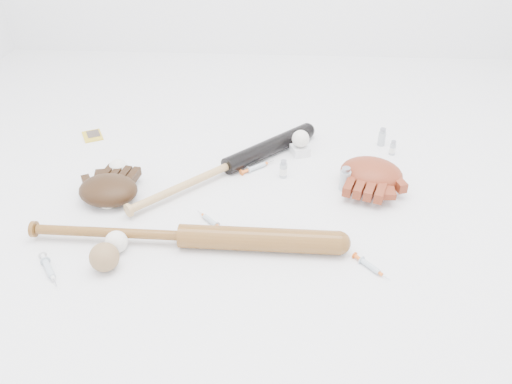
# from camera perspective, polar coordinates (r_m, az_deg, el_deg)

# --- Properties ---
(bat_dark) EXTENTS (0.66, 0.67, 0.06)m
(bat_dark) POSITION_cam_1_polar(r_m,az_deg,el_deg) (1.81, -3.17, 3.02)
(bat_dark) COLOR black
(bat_dark) RESTS_ON ground
(bat_wood) EXTENTS (0.97, 0.08, 0.07)m
(bat_wood) POSITION_cam_1_polar(r_m,az_deg,el_deg) (1.49, -8.38, -4.98)
(bat_wood) COLOR brown
(bat_wood) RESTS_ON ground
(glove_dark) EXTENTS (0.27, 0.27, 0.09)m
(glove_dark) POSITION_cam_1_polar(r_m,az_deg,el_deg) (1.73, -16.54, 0.25)
(glove_dark) COLOR black
(glove_dark) RESTS_ON ground
(glove_tan) EXTENTS (0.33, 0.33, 0.09)m
(glove_tan) POSITION_cam_1_polar(r_m,az_deg,el_deg) (1.78, 13.04, 2.11)
(glove_tan) COLOR maroon
(glove_tan) RESTS_ON ground
(trading_card) EXTENTS (0.11, 0.12, 0.01)m
(trading_card) POSITION_cam_1_polar(r_m,az_deg,el_deg) (2.18, -18.19, 6.13)
(trading_card) COLOR gold
(trading_card) RESTS_ON ground
(pedestal) EXTENTS (0.08, 0.08, 0.04)m
(pedestal) POSITION_cam_1_polar(r_m,az_deg,el_deg) (1.94, 5.05, 4.77)
(pedestal) COLOR white
(pedestal) RESTS_ON ground
(baseball_on_pedestal) EXTENTS (0.07, 0.07, 0.07)m
(baseball_on_pedestal) POSITION_cam_1_polar(r_m,az_deg,el_deg) (1.92, 5.12, 6.09)
(baseball_on_pedestal) COLOR white
(baseball_on_pedestal) RESTS_ON pedestal
(baseball_left) EXTENTS (0.07, 0.07, 0.07)m
(baseball_left) POSITION_cam_1_polar(r_m,az_deg,el_deg) (1.70, -16.65, -0.66)
(baseball_left) COLOR white
(baseball_left) RESTS_ON ground
(baseball_upper) EXTENTS (0.07, 0.07, 0.07)m
(baseball_upper) POSITION_cam_1_polar(r_m,az_deg,el_deg) (1.85, -15.44, 2.54)
(baseball_upper) COLOR white
(baseball_upper) RESTS_ON ground
(baseball_mid) EXTENTS (0.07, 0.07, 0.07)m
(baseball_mid) POSITION_cam_1_polar(r_m,az_deg,el_deg) (1.51, -15.68, -5.51)
(baseball_mid) COLOR white
(baseball_mid) RESTS_ON ground
(baseball_aged) EXTENTS (0.08, 0.08, 0.08)m
(baseball_aged) POSITION_cam_1_polar(r_m,az_deg,el_deg) (1.46, -16.94, -7.13)
(baseball_aged) COLOR olive
(baseball_aged) RESTS_ON ground
(syringe_1) EXTENTS (0.12, 0.12, 0.02)m
(syringe_1) POSITION_cam_1_polar(r_m,az_deg,el_deg) (1.58, -5.23, -3.28)
(syringe_1) COLOR #ADBCC6
(syringe_1) RESTS_ON ground
(syringe_2) EXTENTS (0.14, 0.13, 0.02)m
(syringe_2) POSITION_cam_1_polar(r_m,az_deg,el_deg) (1.84, 0.04, 2.87)
(syringe_2) COLOR #ADBCC6
(syringe_2) RESTS_ON ground
(syringe_3) EXTENTS (0.11, 0.12, 0.02)m
(syringe_3) POSITION_cam_1_polar(r_m,az_deg,el_deg) (1.45, 12.92, -8.27)
(syringe_3) COLOR #ADBCC6
(syringe_3) RESTS_ON ground
(syringe_4) EXTENTS (0.14, 0.13, 0.02)m
(syringe_4) POSITION_cam_1_polar(r_m,az_deg,el_deg) (1.84, 14.55, 1.57)
(syringe_4) COLOR #ADBCC6
(syringe_4) RESTS_ON ground
(syringe_5) EXTENTS (0.12, 0.15, 0.02)m
(syringe_5) POSITION_cam_1_polar(r_m,az_deg,el_deg) (1.52, -22.60, -8.10)
(syringe_5) COLOR #ADBCC6
(syringe_5) RESTS_ON ground
(vial_0) EXTENTS (0.02, 0.02, 0.06)m
(vial_0) POSITION_cam_1_polar(r_m,az_deg,el_deg) (2.00, 15.36, 4.90)
(vial_0) COLOR #AAB3BA
(vial_0) RESTS_ON ground
(vial_1) EXTENTS (0.03, 0.03, 0.07)m
(vial_1) POSITION_cam_1_polar(r_m,az_deg,el_deg) (2.05, 14.20, 6.13)
(vial_1) COLOR #AAB3BA
(vial_1) RESTS_ON ground
(vial_2) EXTENTS (0.03, 0.03, 0.07)m
(vial_2) POSITION_cam_1_polar(r_m,az_deg,el_deg) (1.79, 3.15, 2.67)
(vial_2) COLOR #AAB3BA
(vial_2) RESTS_ON ground
(vial_3) EXTENTS (0.04, 0.04, 0.09)m
(vial_3) POSITION_cam_1_polar(r_m,az_deg,el_deg) (1.74, 10.14, 1.50)
(vial_3) COLOR #AAB3BA
(vial_3) RESTS_ON ground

